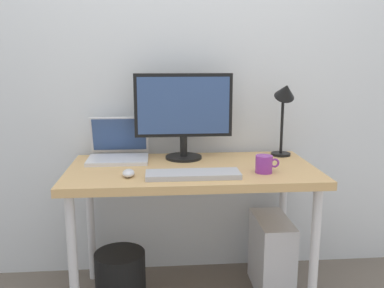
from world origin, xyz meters
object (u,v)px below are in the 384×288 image
desk_lamp (285,102)px  coffee_mug (264,164)px  desk (192,181)px  laptop (119,149)px  keyboard (193,174)px  mouse (128,173)px  monitor (183,111)px  wastebasket (121,280)px  computer_tower (271,255)px

desk_lamp → coffee_mug: (-0.19, -0.32, -0.26)m
desk → laptop: bearing=152.2°
desk_lamp → coffee_mug: size_ratio=3.69×
laptop → keyboard: (0.38, -0.38, -0.05)m
keyboard → mouse: size_ratio=4.89×
monitor → coffee_mug: (0.37, -0.32, -0.22)m
desk_lamp → wastebasket: 1.29m
desk → coffee_mug: size_ratio=10.67×
desk_lamp → mouse: bearing=-158.2°
desk → monitor: 0.39m
monitor → desk: bearing=-80.7°
desk_lamp → computer_tower: size_ratio=1.03×
monitor → laptop: bearing=177.0°
laptop → computer_tower: 1.03m
monitor → desk_lamp: bearing=0.1°
desk → mouse: 0.36m
desk → computer_tower: (0.45, 0.05, -0.45)m
monitor → keyboard: 0.44m
desk_lamp → computer_tower: desk_lamp is taller
laptop → mouse: bearing=-77.9°
desk → coffee_mug: bearing=-21.3°
desk_lamp → keyboard: desk_lamp is taller
laptop → wastebasket: size_ratio=1.07×
wastebasket → coffee_mug: bearing=-7.1°
laptop → coffee_mug: laptop is taller
laptop → desk_lamp: bearing=-1.1°
desk_lamp → mouse: (-0.84, -0.33, -0.29)m
laptop → desk_lamp: (0.91, -0.02, 0.25)m
laptop → keyboard: laptop is taller
computer_tower → wastebasket: bearing=-173.7°
monitor → laptop: (-0.36, 0.02, -0.21)m
wastebasket → mouse: bearing=-57.6°
laptop → monitor: bearing=-3.0°
laptop → desk_lamp: 0.95m
mouse → wastebasket: bearing=122.4°
keyboard → coffee_mug: 0.35m
laptop → desk: bearing=-27.8°
keyboard → mouse: (-0.30, 0.03, 0.01)m
mouse → coffee_mug: coffee_mug is taller
monitor → computer_tower: bearing=-16.1°
monitor → wastebasket: (-0.35, -0.23, -0.85)m
laptop → wastebasket: laptop is taller
laptop → mouse: laptop is taller
laptop → computer_tower: bearing=-10.6°
desk_lamp → wastebasket: bearing=-165.8°
monitor → computer_tower: (0.48, -0.14, -0.79)m
desk → mouse: bearing=-154.5°
monitor → laptop: monitor is taller
keyboard → wastebasket: keyboard is taller
desk → laptop: laptop is taller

